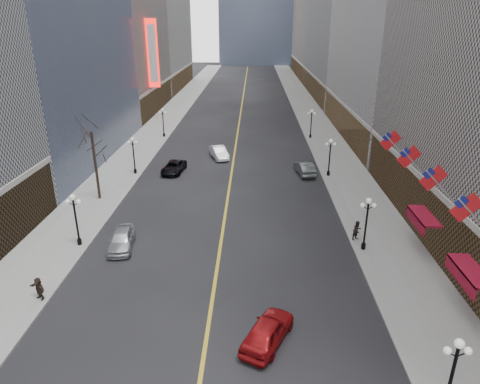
# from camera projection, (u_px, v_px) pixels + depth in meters

# --- Properties ---
(sidewalk_east) EXTENTS (6.00, 230.00, 0.15)m
(sidewalk_east) POSITION_uv_depth(u_px,v_px,m) (320.00, 132.00, 72.21)
(sidewalk_east) COLOR gray
(sidewalk_east) RESTS_ON ground
(sidewalk_west) EXTENTS (6.00, 230.00, 0.15)m
(sidewalk_west) POSITION_uv_depth(u_px,v_px,m) (156.00, 131.00, 73.04)
(sidewalk_west) COLOR gray
(sidewalk_west) RESTS_ON ground
(lane_line) EXTENTS (0.25, 200.00, 0.02)m
(lane_line) POSITION_uv_depth(u_px,v_px,m) (240.00, 119.00, 81.92)
(lane_line) COLOR gold
(lane_line) RESTS_ON ground
(streetlamp_east_0) EXTENTS (1.26, 0.44, 4.52)m
(streetlamp_east_0) POSITION_uv_depth(u_px,v_px,m) (453.00, 371.00, 19.29)
(streetlamp_east_0) COLOR black
(streetlamp_east_0) RESTS_ON sidewalk_east
(streetlamp_east_1) EXTENTS (1.26, 0.44, 4.52)m
(streetlamp_east_1) POSITION_uv_depth(u_px,v_px,m) (367.00, 219.00, 34.13)
(streetlamp_east_1) COLOR black
(streetlamp_east_1) RESTS_ON sidewalk_east
(streetlamp_east_2) EXTENTS (1.26, 0.44, 4.52)m
(streetlamp_east_2) POSITION_uv_depth(u_px,v_px,m) (330.00, 153.00, 50.82)
(streetlamp_east_2) COLOR black
(streetlamp_east_2) RESTS_ON sidewalk_east
(streetlamp_east_3) EXTENTS (1.26, 0.44, 4.52)m
(streetlamp_east_3) POSITION_uv_depth(u_px,v_px,m) (311.00, 121.00, 67.51)
(streetlamp_east_3) COLOR black
(streetlamp_east_3) RESTS_ON sidewalk_east
(streetlamp_west_1) EXTENTS (1.26, 0.44, 4.52)m
(streetlamp_west_1) POSITION_uv_depth(u_px,v_px,m) (75.00, 215.00, 34.82)
(streetlamp_west_1) COLOR black
(streetlamp_west_1) RESTS_ON sidewalk_west
(streetlamp_west_2) EXTENTS (1.26, 0.44, 4.52)m
(streetlamp_west_2) POSITION_uv_depth(u_px,v_px,m) (133.00, 152.00, 51.52)
(streetlamp_west_2) COLOR black
(streetlamp_west_2) RESTS_ON sidewalk_west
(streetlamp_west_3) EXTENTS (1.26, 0.44, 4.52)m
(streetlamp_west_3) POSITION_uv_depth(u_px,v_px,m) (163.00, 120.00, 68.21)
(streetlamp_west_3) COLOR black
(streetlamp_west_3) RESTS_ON sidewalk_west
(flag_2) EXTENTS (2.87, 0.12, 2.87)m
(flag_2) POSITION_uv_depth(u_px,v_px,m) (469.00, 210.00, 24.97)
(flag_2) COLOR #B2B2B7
(flag_2) RESTS_ON ground
(flag_3) EXTENTS (2.87, 0.12, 2.87)m
(flag_3) POSITION_uv_depth(u_px,v_px,m) (435.00, 181.00, 29.61)
(flag_3) COLOR #B2B2B7
(flag_3) RESTS_ON ground
(flag_4) EXTENTS (2.87, 0.12, 2.87)m
(flag_4) POSITION_uv_depth(u_px,v_px,m) (411.00, 159.00, 34.24)
(flag_4) COLOR #B2B2B7
(flag_4) RESTS_ON ground
(flag_5) EXTENTS (2.87, 0.12, 2.87)m
(flag_5) POSITION_uv_depth(u_px,v_px,m) (392.00, 142.00, 38.88)
(flag_5) COLOR #B2B2B7
(flag_5) RESTS_ON ground
(awning_b) EXTENTS (1.40, 4.00, 0.93)m
(awning_b) POSITION_uv_depth(u_px,v_px,m) (468.00, 272.00, 26.51)
(awning_b) COLOR maroon
(awning_b) RESTS_ON ground
(awning_c) EXTENTS (1.40, 4.00, 0.93)m
(awning_c) POSITION_uv_depth(u_px,v_px,m) (422.00, 217.00, 33.93)
(awning_c) COLOR maroon
(awning_c) RESTS_ON ground
(theatre_marquee) EXTENTS (2.00, 0.55, 12.00)m
(theatre_marquee) POSITION_uv_depth(u_px,v_px,m) (153.00, 54.00, 77.92)
(theatre_marquee) COLOR red
(theatre_marquee) RESTS_ON ground
(tree_west_far) EXTENTS (3.60, 3.60, 7.92)m
(tree_west_far) POSITION_uv_depth(u_px,v_px,m) (93.00, 142.00, 42.90)
(tree_west_far) COLOR #2D231C
(tree_west_far) RESTS_ON sidewalk_west
(car_nb_near) EXTENTS (2.54, 4.90, 1.59)m
(car_nb_near) POSITION_uv_depth(u_px,v_px,m) (121.00, 239.00, 35.35)
(car_nb_near) COLOR silver
(car_nb_near) RESTS_ON ground
(car_nb_mid) EXTENTS (3.19, 5.14, 1.60)m
(car_nb_mid) POSITION_uv_depth(u_px,v_px,m) (219.00, 152.00, 58.52)
(car_nb_mid) COLOR white
(car_nb_mid) RESTS_ON ground
(car_nb_far) EXTENTS (2.84, 5.18, 1.38)m
(car_nb_far) POSITION_uv_depth(u_px,v_px,m) (174.00, 167.00, 53.02)
(car_nb_far) COLOR black
(car_nb_far) RESTS_ON ground
(car_sb_mid) EXTENTS (3.71, 5.08, 1.61)m
(car_sb_mid) POSITION_uv_depth(u_px,v_px,m) (268.00, 331.00, 24.87)
(car_sb_mid) COLOR maroon
(car_sb_mid) RESTS_ON ground
(car_sb_far) EXTENTS (2.36, 4.99, 1.58)m
(car_sb_far) POSITION_uv_depth(u_px,v_px,m) (305.00, 168.00, 52.36)
(car_sb_far) COLOR #53595B
(car_sb_far) RESTS_ON ground
(ped_east_walk) EXTENTS (0.95, 0.85, 1.72)m
(ped_east_walk) POSITION_uv_depth(u_px,v_px,m) (357.00, 230.00, 36.33)
(ped_east_walk) COLOR black
(ped_east_walk) RESTS_ON sidewalk_east
(ped_west_far) EXTENTS (1.49, 1.11, 1.59)m
(ped_west_far) POSITION_uv_depth(u_px,v_px,m) (39.00, 288.00, 28.59)
(ped_west_far) COLOR black
(ped_west_far) RESTS_ON sidewalk_west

